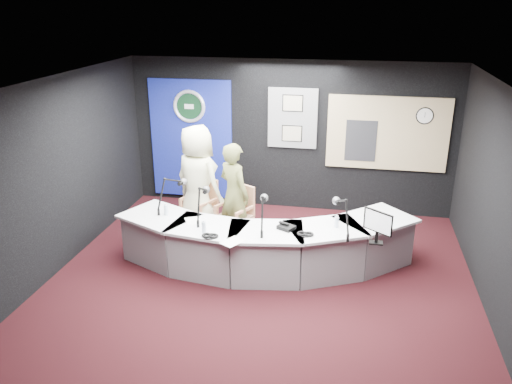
% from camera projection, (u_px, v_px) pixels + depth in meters
% --- Properties ---
extents(ground, '(6.00, 6.00, 0.00)m').
position_uv_depth(ground, '(259.00, 285.00, 7.25)').
color(ground, black).
rests_on(ground, ground).
extents(ceiling, '(6.00, 6.00, 0.02)m').
position_uv_depth(ceiling, '(259.00, 86.00, 6.26)').
color(ceiling, silver).
rests_on(ceiling, ground).
extents(wall_back, '(6.00, 0.02, 2.80)m').
position_uv_depth(wall_back, '(290.00, 136.00, 9.51)').
color(wall_back, black).
rests_on(wall_back, ground).
extents(wall_front, '(6.00, 0.02, 2.80)m').
position_uv_depth(wall_front, '(187.00, 327.00, 4.00)').
color(wall_front, black).
rests_on(wall_front, ground).
extents(wall_left, '(0.02, 6.00, 2.80)m').
position_uv_depth(wall_left, '(52.00, 178.00, 7.30)').
color(wall_left, black).
rests_on(wall_left, ground).
extents(wall_right, '(0.02, 6.00, 2.80)m').
position_uv_depth(wall_right, '(502.00, 210.00, 6.21)').
color(wall_right, black).
rests_on(wall_right, ground).
extents(broadcast_desk, '(4.50, 1.90, 0.75)m').
position_uv_depth(broadcast_desk, '(263.00, 244.00, 7.63)').
color(broadcast_desk, silver).
rests_on(broadcast_desk, ground).
extents(backdrop_panel, '(1.60, 0.05, 2.30)m').
position_uv_depth(backdrop_panel, '(191.00, 140.00, 9.88)').
color(backdrop_panel, navy).
rests_on(backdrop_panel, wall_back).
extents(agency_seal, '(0.63, 0.07, 0.63)m').
position_uv_depth(agency_seal, '(189.00, 106.00, 9.61)').
color(agency_seal, silver).
rests_on(agency_seal, backdrop_panel).
extents(seal_center, '(0.48, 0.01, 0.48)m').
position_uv_depth(seal_center, '(189.00, 106.00, 9.61)').
color(seal_center, black).
rests_on(seal_center, backdrop_panel).
extents(pinboard, '(0.90, 0.04, 1.10)m').
position_uv_depth(pinboard, '(292.00, 118.00, 9.35)').
color(pinboard, slate).
rests_on(pinboard, wall_back).
extents(framed_photo_upper, '(0.34, 0.02, 0.27)m').
position_uv_depth(framed_photo_upper, '(293.00, 103.00, 9.22)').
color(framed_photo_upper, gray).
rests_on(framed_photo_upper, pinboard).
extents(framed_photo_lower, '(0.34, 0.02, 0.27)m').
position_uv_depth(framed_photo_lower, '(292.00, 134.00, 9.42)').
color(framed_photo_lower, gray).
rests_on(framed_photo_lower, pinboard).
extents(booth_window_frame, '(2.12, 0.06, 1.32)m').
position_uv_depth(booth_window_frame, '(387.00, 133.00, 9.11)').
color(booth_window_frame, tan).
rests_on(booth_window_frame, wall_back).
extents(booth_glow, '(2.00, 0.02, 1.20)m').
position_uv_depth(booth_glow, '(387.00, 134.00, 9.10)').
color(booth_glow, '#FECCA0').
rests_on(booth_glow, booth_window_frame).
extents(equipment_rack, '(0.55, 0.02, 0.75)m').
position_uv_depth(equipment_rack, '(361.00, 141.00, 9.22)').
color(equipment_rack, black).
rests_on(equipment_rack, booth_window_frame).
extents(wall_clock, '(0.28, 0.01, 0.28)m').
position_uv_depth(wall_clock, '(425.00, 116.00, 8.85)').
color(wall_clock, white).
rests_on(wall_clock, booth_window_frame).
extents(armchair_left, '(0.70, 0.70, 0.93)m').
position_uv_depth(armchair_left, '(199.00, 208.00, 8.69)').
color(armchair_left, tan).
rests_on(armchair_left, ground).
extents(armchair_right, '(0.65, 0.65, 0.86)m').
position_uv_depth(armchair_right, '(234.00, 218.00, 8.40)').
color(armchair_right, tan).
rests_on(armchair_right, ground).
extents(draped_jacket, '(0.49, 0.31, 0.70)m').
position_uv_depth(draped_jacket, '(195.00, 195.00, 8.86)').
color(draped_jacket, '#666256').
rests_on(draped_jacket, armchair_left).
extents(person_man, '(1.10, 0.96, 1.90)m').
position_uv_depth(person_man, '(198.00, 181.00, 8.52)').
color(person_man, beige).
rests_on(person_man, ground).
extents(person_woman, '(0.74, 0.69, 1.70)m').
position_uv_depth(person_woman, '(234.00, 194.00, 8.25)').
color(person_woman, brown).
rests_on(person_woman, ground).
extents(computer_monitor, '(0.34, 0.27, 0.28)m').
position_uv_depth(computer_monitor, '(378.00, 221.00, 6.70)').
color(computer_monitor, black).
rests_on(computer_monitor, broadcast_desk).
extents(desk_phone, '(0.28, 0.26, 0.06)m').
position_uv_depth(desk_phone, '(286.00, 227.00, 7.23)').
color(desk_phone, black).
rests_on(desk_phone, broadcast_desk).
extents(headphones_near, '(0.19, 0.19, 0.03)m').
position_uv_depth(headphones_near, '(305.00, 234.00, 7.05)').
color(headphones_near, black).
rests_on(headphones_near, broadcast_desk).
extents(headphones_far, '(0.21, 0.21, 0.04)m').
position_uv_depth(headphones_far, '(210.00, 236.00, 6.99)').
color(headphones_far, black).
rests_on(headphones_far, broadcast_desk).
extents(paper_stack, '(0.30, 0.34, 0.00)m').
position_uv_depth(paper_stack, '(193.00, 221.00, 7.50)').
color(paper_stack, white).
rests_on(paper_stack, broadcast_desk).
extents(notepad, '(0.34, 0.37, 0.00)m').
position_uv_depth(notepad, '(233.00, 242.00, 6.86)').
color(notepad, white).
rests_on(notepad, broadcast_desk).
extents(boom_mic_a, '(0.33, 0.70, 0.60)m').
position_uv_depth(boom_mic_a, '(171.00, 190.00, 7.84)').
color(boom_mic_a, black).
rests_on(boom_mic_a, broadcast_desk).
extents(boom_mic_b, '(0.17, 0.74, 0.60)m').
position_uv_depth(boom_mic_b, '(202.00, 200.00, 7.48)').
color(boom_mic_b, black).
rests_on(boom_mic_b, broadcast_desk).
extents(boom_mic_c, '(0.20, 0.73, 0.60)m').
position_uv_depth(boom_mic_c, '(263.00, 209.00, 7.16)').
color(boom_mic_c, black).
rests_on(boom_mic_c, broadcast_desk).
extents(boom_mic_d, '(0.32, 0.71, 0.60)m').
position_uv_depth(boom_mic_d, '(342.00, 212.00, 7.05)').
color(boom_mic_d, black).
rests_on(boom_mic_d, broadcast_desk).
extents(water_bottles, '(2.59, 0.59, 0.18)m').
position_uv_depth(water_bottles, '(245.00, 222.00, 7.25)').
color(water_bottles, silver).
rests_on(water_bottles, broadcast_desk).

